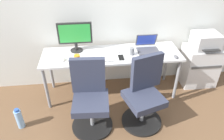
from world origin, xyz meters
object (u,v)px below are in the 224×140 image
at_px(side_cabinet, 199,66).
at_px(coffee_mug, 77,58).
at_px(office_chair_right, 144,95).
at_px(desktop_monitor, 75,35).
at_px(office_chair_left, 90,99).
at_px(open_laptop, 147,46).
at_px(printer, 206,41).
at_px(water_bottle_on_floor, 19,119).

bearing_deg(side_cabinet, coffee_mug, -172.21).
distance_m(office_chair_right, desktop_monitor, 1.26).
bearing_deg(office_chair_right, coffee_mug, 151.06).
distance_m(side_cabinet, coffee_mug, 2.01).
bearing_deg(office_chair_left, desktop_monitor, 102.12).
bearing_deg(desktop_monitor, office_chair_right, -41.73).
bearing_deg(office_chair_right, desktop_monitor, 138.27).
distance_m(open_laptop, coffee_mug, 1.04).
distance_m(printer, open_laptop, 0.93).
relative_size(office_chair_right, open_laptop, 3.03).
bearing_deg(coffee_mug, office_chair_left, -72.54).
relative_size(printer, water_bottle_on_floor, 1.29).
xyz_separation_m(side_cabinet, coffee_mug, (-1.94, -0.27, 0.43)).
bearing_deg(office_chair_right, printer, 33.24).
height_order(office_chair_right, desktop_monitor, desktop_monitor).
relative_size(side_cabinet, water_bottle_on_floor, 2.13).
relative_size(printer, coffee_mug, 4.35).
bearing_deg(office_chair_left, open_laptop, 37.66).
xyz_separation_m(side_cabinet, water_bottle_on_floor, (-2.74, -0.69, -0.18)).
bearing_deg(office_chair_left, side_cabinet, 21.94).
bearing_deg(desktop_monitor, office_chair_left, -77.88).
bearing_deg(open_laptop, coffee_mug, -168.06).
xyz_separation_m(office_chair_right, printer, (1.11, 0.73, 0.36)).
bearing_deg(coffee_mug, water_bottle_on_floor, -151.73).
xyz_separation_m(office_chair_left, printer, (1.80, 0.72, 0.36)).
height_order(office_chair_right, coffee_mug, office_chair_right).
distance_m(office_chair_left, desktop_monitor, 0.94).
bearing_deg(water_bottle_on_floor, office_chair_right, -1.26).
relative_size(desktop_monitor, coffee_mug, 5.22).
xyz_separation_m(water_bottle_on_floor, coffee_mug, (0.79, 0.43, 0.61)).
xyz_separation_m(water_bottle_on_floor, desktop_monitor, (0.77, 0.73, 0.81)).
bearing_deg(printer, desktop_monitor, 178.99).
relative_size(open_laptop, coffee_mug, 3.37).
bearing_deg(open_laptop, desktop_monitor, 175.34).
xyz_separation_m(office_chair_left, coffee_mug, (-0.14, 0.46, 0.33)).
bearing_deg(coffee_mug, open_laptop, 11.94).
xyz_separation_m(desktop_monitor, open_laptop, (1.04, -0.08, -0.20)).
height_order(office_chair_left, desktop_monitor, desktop_monitor).
height_order(office_chair_left, office_chair_right, same).
relative_size(office_chair_right, coffee_mug, 10.22).
relative_size(water_bottle_on_floor, coffee_mug, 3.37).
height_order(printer, desktop_monitor, desktop_monitor).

